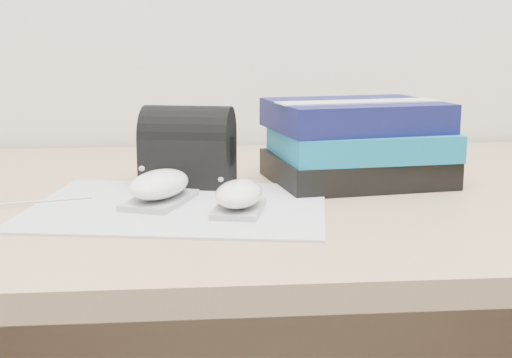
{
  "coord_description": "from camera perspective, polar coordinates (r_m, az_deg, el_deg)",
  "views": [
    {
      "loc": [
        -0.2,
        0.59,
        0.95
      ],
      "look_at": [
        -0.12,
        1.45,
        0.77
      ],
      "focal_mm": 50.0,
      "sensor_mm": 36.0,
      "label": 1
    }
  ],
  "objects": [
    {
      "name": "book_stack",
      "position": [
        1.07,
        8.07,
        2.93
      ],
      "size": [
        0.27,
        0.23,
        0.12
      ],
      "color": "black",
      "rests_on": "desk"
    },
    {
      "name": "desk",
      "position": [
        1.16,
        4.99,
        -11.34
      ],
      "size": [
        1.6,
        0.8,
        0.73
      ],
      "color": "tan",
      "rests_on": "ground"
    },
    {
      "name": "mouse_rear",
      "position": [
        0.92,
        -7.73,
        -0.64
      ],
      "size": [
        0.1,
        0.13,
        0.05
      ],
      "color": "#A5A6A8",
      "rests_on": "mousepad"
    },
    {
      "name": "pouch",
      "position": [
        1.03,
        -5.44,
        2.53
      ],
      "size": [
        0.14,
        0.12,
        0.12
      ],
      "color": "black",
      "rests_on": "desk"
    },
    {
      "name": "mouse_front",
      "position": [
        0.87,
        -1.38,
        -1.4
      ],
      "size": [
        0.08,
        0.11,
        0.04
      ],
      "color": "#A1A1A4",
      "rests_on": "mousepad"
    },
    {
      "name": "mousepad",
      "position": [
        0.91,
        -6.17,
        -2.18
      ],
      "size": [
        0.42,
        0.35,
        0.0
      ],
      "primitive_type": "cube",
      "rotation": [
        0.0,
        0.0,
        -0.18
      ],
      "color": "#9D9CA5",
      "rests_on": "desk"
    },
    {
      "name": "usb_cable",
      "position": [
        0.96,
        -19.82,
        -1.93
      ],
      "size": [
        0.22,
        0.07,
        0.0
      ],
      "primitive_type": "cylinder",
      "rotation": [
        0.0,
        1.57,
        0.28
      ],
      "color": "silver",
      "rests_on": "mousepad"
    }
  ]
}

